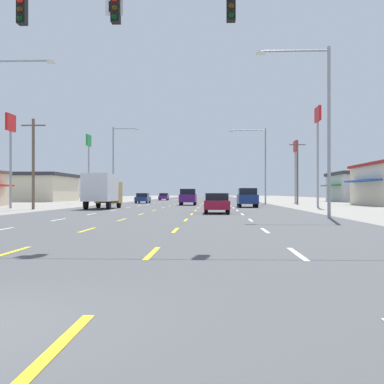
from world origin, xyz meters
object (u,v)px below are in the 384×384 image
(suv_far_right_mid, at_px, (247,197))
(pole_sign_left_row_2, at_px, (89,151))
(streetlight_left_row_1, at_px, (115,160))
(sedan_inner_left_distant_a, at_px, (188,196))
(pole_sign_right_row_2, at_px, (295,155))
(streetlight_right_row_1, at_px, (261,160))
(sedan_inner_right_farthest, at_px, (214,196))
(sedan_far_left_far, at_px, (143,198))
(streetlight_left_row_0, at_px, (1,125))
(box_truck_far_left_near, at_px, (102,189))
(streetlight_right_row_0, at_px, (322,118))
(suv_center_turn_midfar, at_px, (188,197))
(sedan_inner_right_nearest, at_px, (217,203))
(sedan_far_left_farther, at_px, (164,197))
(pole_sign_left_row_1, at_px, (11,137))
(pole_sign_right_row_1, at_px, (318,131))

(suv_far_right_mid, distance_m, pole_sign_left_row_2, 29.87)
(pole_sign_left_row_2, height_order, streetlight_left_row_1, streetlight_left_row_1)
(sedan_inner_left_distant_a, bearing_deg, pole_sign_right_row_2, -71.41)
(sedan_inner_left_distant_a, distance_m, streetlight_right_row_1, 65.94)
(suv_far_right_mid, xyz_separation_m, sedan_inner_right_farthest, (-3.33, 70.71, -0.27))
(sedan_far_left_far, distance_m, sedan_inner_left_distant_a, 58.93)
(streetlight_right_row_1, bearing_deg, streetlight_left_row_0, -118.11)
(box_truck_far_left_near, relative_size, pole_sign_right_row_2, 0.78)
(pole_sign_left_row_2, height_order, pole_sign_right_row_2, pole_sign_left_row_2)
(streetlight_left_row_0, distance_m, streetlight_right_row_0, 19.49)
(suv_center_turn_midfar, bearing_deg, suv_far_right_mid, -53.09)
(sedan_inner_right_nearest, xyz_separation_m, sedan_far_left_farther, (-10.33, 65.50, 0.00))
(sedan_far_left_farther, height_order, streetlight_left_row_0, streetlight_left_row_0)
(suv_far_right_mid, bearing_deg, streetlight_left_row_0, -126.91)
(pole_sign_right_row_2, relative_size, streetlight_right_row_1, 0.92)
(pole_sign_left_row_1, relative_size, pole_sign_right_row_1, 0.87)
(streetlight_left_row_0, bearing_deg, sedan_inner_right_nearest, 24.57)
(sedan_inner_left_distant_a, height_order, streetlight_left_row_1, streetlight_left_row_1)
(sedan_inner_left_distant_a, bearing_deg, pole_sign_left_row_1, -98.64)
(pole_sign_right_row_2, bearing_deg, pole_sign_left_row_2, -174.29)
(sedan_inner_right_farthest, xyz_separation_m, sedan_inner_left_distant_a, (-6.90, 7.99, 0.00))
(suv_center_turn_midfar, xyz_separation_m, pole_sign_left_row_2, (-14.98, 10.78, 6.56))
(sedan_inner_right_nearest, relative_size, box_truck_far_left_near, 0.62)
(pole_sign_left_row_2, xyz_separation_m, streetlight_right_row_0, (24.50, -41.63, -1.66))
(suv_center_turn_midfar, distance_m, pole_sign_right_row_2, 21.46)
(sedan_far_left_farther, height_order, sedan_inner_right_farthest, same)
(suv_center_turn_midfar, height_order, pole_sign_left_row_1, pole_sign_left_row_1)
(box_truck_far_left_near, distance_m, streetlight_right_row_0, 23.84)
(sedan_far_left_farther, xyz_separation_m, pole_sign_left_row_2, (-7.97, -29.94, 6.83))
(box_truck_far_left_near, height_order, streetlight_left_row_1, streetlight_left_row_1)
(sedan_far_left_far, height_order, streetlight_right_row_0, streetlight_right_row_0)
(sedan_far_left_farther, xyz_separation_m, streetlight_right_row_0, (16.53, -71.57, 5.18))
(box_truck_far_left_near, distance_m, pole_sign_right_row_1, 22.65)
(suv_far_right_mid, bearing_deg, sedan_inner_right_nearest, -101.62)
(sedan_inner_right_farthest, bearing_deg, sedan_inner_right_nearest, -89.97)
(sedan_inner_right_nearest, bearing_deg, box_truck_far_left_near, 135.97)
(box_truck_far_left_near, bearing_deg, sedan_inner_left_distant_a, 87.49)
(suv_center_turn_midfar, distance_m, pole_sign_left_row_1, 22.21)
(sedan_inner_right_nearest, distance_m, pole_sign_right_row_1, 20.21)
(streetlight_right_row_1, bearing_deg, pole_sign_left_row_2, 167.77)
(pole_sign_right_row_1, xyz_separation_m, streetlight_left_row_1, (-23.85, 14.53, -2.00))
(streetlight_left_row_1, bearing_deg, sedan_inner_right_farthest, 76.74)
(sedan_inner_right_nearest, xyz_separation_m, pole_sign_right_row_2, (11.92, 38.58, 6.40))
(pole_sign_right_row_2, bearing_deg, box_truck_far_left_near, -128.58)
(box_truck_far_left_near, distance_m, streetlight_right_row_1, 26.39)
(box_truck_far_left_near, relative_size, sedan_far_left_farther, 1.60)
(sedan_far_left_farther, height_order, pole_sign_left_row_1, pole_sign_left_row_1)
(suv_center_turn_midfar, height_order, sedan_inner_left_distant_a, suv_center_turn_midfar)
(sedan_inner_right_nearest, bearing_deg, sedan_inner_left_distant_a, 94.20)
(suv_far_right_mid, xyz_separation_m, pole_sign_right_row_2, (8.64, 22.60, 6.13))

